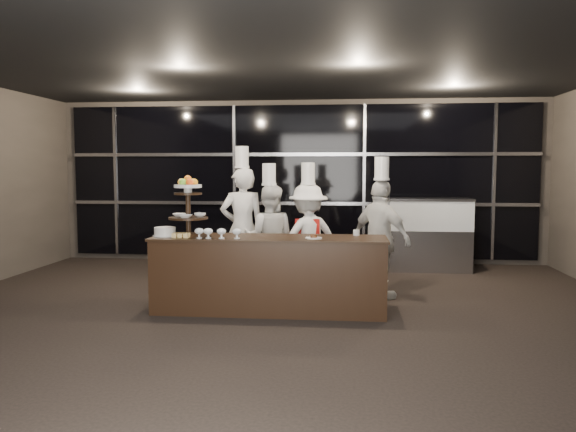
# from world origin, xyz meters

# --- Properties ---
(room) EXTENTS (10.00, 10.00, 10.00)m
(room) POSITION_xyz_m (0.00, 0.00, 1.50)
(room) COLOR black
(room) RESTS_ON ground
(window_wall) EXTENTS (8.60, 0.10, 2.80)m
(window_wall) POSITION_xyz_m (0.00, 4.94, 1.50)
(window_wall) COLOR black
(window_wall) RESTS_ON ground
(buffet_counter) EXTENTS (2.84, 0.74, 0.92)m
(buffet_counter) POSITION_xyz_m (-0.06, 1.28, 0.47)
(buffet_counter) COLOR black
(buffet_counter) RESTS_ON ground
(display_stand) EXTENTS (0.48, 0.48, 0.74)m
(display_stand) POSITION_xyz_m (-1.06, 1.28, 1.34)
(display_stand) COLOR black
(display_stand) RESTS_ON buffet_counter
(compotes) EXTENTS (0.56, 0.11, 0.12)m
(compotes) POSITION_xyz_m (-0.67, 1.06, 1.00)
(compotes) COLOR silver
(compotes) RESTS_ON buffet_counter
(layer_cake) EXTENTS (0.30, 0.30, 0.11)m
(layer_cake) POSITION_xyz_m (-1.35, 1.23, 0.97)
(layer_cake) COLOR white
(layer_cake) RESTS_ON buffet_counter
(pastry_squares) EXTENTS (0.20, 0.13, 0.05)m
(pastry_squares) POSITION_xyz_m (-1.11, 1.12, 0.95)
(pastry_squares) COLOR #F0CA75
(pastry_squares) RESTS_ON buffet_counter
(small_plate) EXTENTS (0.20, 0.20, 0.05)m
(small_plate) POSITION_xyz_m (0.48, 1.18, 0.94)
(small_plate) COLOR white
(small_plate) RESTS_ON buffet_counter
(chef_cup) EXTENTS (0.08, 0.08, 0.07)m
(chef_cup) POSITION_xyz_m (0.99, 1.53, 0.96)
(chef_cup) COLOR white
(chef_cup) RESTS_ON buffet_counter
(display_case) EXTENTS (1.40, 0.61, 1.24)m
(display_case) POSITION_xyz_m (2.28, 4.30, 0.69)
(display_case) COLOR #A5A5AA
(display_case) RESTS_ON ground
(chef_a) EXTENTS (0.75, 0.62, 2.06)m
(chef_a) POSITION_xyz_m (-0.62, 2.52, 0.91)
(chef_a) COLOR silver
(chef_a) RESTS_ON ground
(chef_b) EXTENTS (0.74, 0.58, 1.82)m
(chef_b) POSITION_xyz_m (-0.21, 2.41, 0.78)
(chef_b) COLOR white
(chef_b) RESTS_ON ground
(chef_c) EXTENTS (1.14, 0.99, 1.83)m
(chef_c) POSITION_xyz_m (0.33, 2.42, 0.78)
(chef_c) COLOR white
(chef_c) RESTS_ON ground
(chef_d) EXTENTS (0.95, 0.92, 1.90)m
(chef_d) POSITION_xyz_m (1.33, 2.10, 0.82)
(chef_d) COLOR silver
(chef_d) RESTS_ON ground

